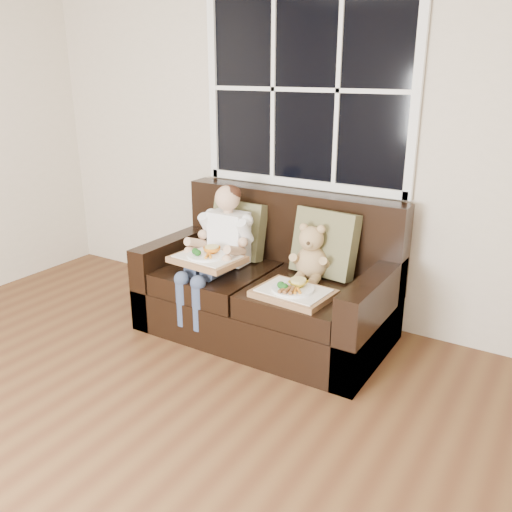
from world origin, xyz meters
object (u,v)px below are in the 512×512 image
Objects in this scene: loveseat at (270,290)px; tray_right at (294,292)px; child at (221,241)px; tray_left at (207,258)px; teddy_bear at (311,256)px.

tray_right is (0.34, -0.30, 0.17)m from loveseat.
tray_left is at bearing -88.54° from child.
tray_right is at bearing -92.30° from teddy_bear.
child is 2.27× the size of teddy_bear.
loveseat is 3.49× the size of tray_right.
child is (-0.33, -0.12, 0.34)m from loveseat.
tray_left is at bearing -163.59° from teddy_bear.
tray_right is (0.67, -0.02, -0.10)m from tray_left.
teddy_bear is 0.37m from tray_right.
tray_left is (0.00, -0.16, -0.07)m from child.
tray_left is 0.99× the size of tray_right.
child is 1.83× the size of tray_right.
loveseat is at bearing 19.95° from child.
loveseat is at bearing 45.50° from tray_left.
teddy_bear is 0.70m from tray_left.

